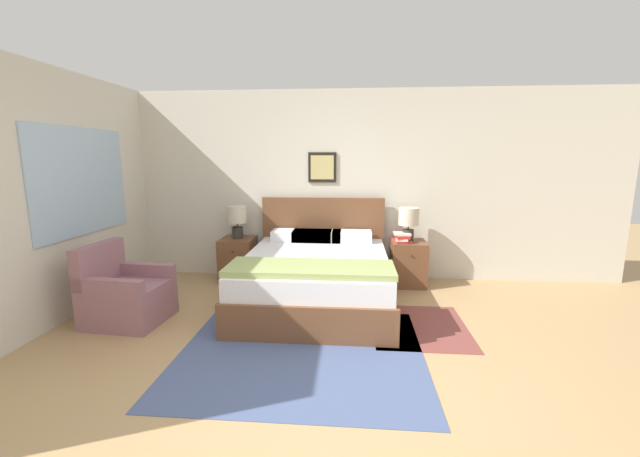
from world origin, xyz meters
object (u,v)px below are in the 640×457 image
at_px(armchair, 125,295).
at_px(table_lamp_near_window, 237,218).
at_px(table_lamp_by_door, 409,220).
at_px(nightstand_near_window, 238,259).
at_px(nightstand_by_door, 408,263).
at_px(bed, 316,276).

relative_size(armchair, table_lamp_near_window, 1.85).
bearing_deg(table_lamp_by_door, armchair, -154.55).
bearing_deg(nightstand_near_window, table_lamp_by_door, 0.20).
bearing_deg(nightstand_by_door, armchair, -154.79).
bearing_deg(nightstand_by_door, table_lamp_near_window, 179.80).
bearing_deg(nightstand_near_window, table_lamp_near_window, 74.92).
bearing_deg(bed, nightstand_near_window, 146.63).
height_order(armchair, table_lamp_near_window, table_lamp_near_window).
relative_size(bed, table_lamp_by_door, 4.66).
xyz_separation_m(armchair, nightstand_by_door, (3.11, 1.46, 0.02)).
relative_size(nightstand_near_window, nightstand_by_door, 1.00).
xyz_separation_m(bed, armchair, (-1.94, -0.70, -0.05)).
xyz_separation_m(nightstand_by_door, table_lamp_by_door, (-0.02, 0.01, 0.58)).
relative_size(armchair, table_lamp_by_door, 1.85).
height_order(table_lamp_near_window, table_lamp_by_door, same).
distance_m(bed, armchair, 2.06).
bearing_deg(armchair, bed, 114.13).
relative_size(nightstand_near_window, table_lamp_near_window, 1.34).
relative_size(nightstand_near_window, table_lamp_by_door, 1.34).
distance_m(armchair, table_lamp_near_window, 1.77).
distance_m(nightstand_near_window, table_lamp_by_door, 2.39).
bearing_deg(armchair, table_lamp_by_door, 119.84).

